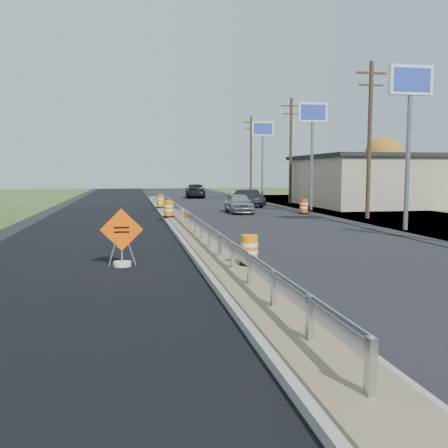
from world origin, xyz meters
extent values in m
plane|color=black|center=(0.00, 0.00, 0.00)|extent=(140.00, 140.00, 0.00)
cube|color=black|center=(-4.40, 10.00, 0.01)|extent=(7.20, 120.00, 0.01)
cube|color=gray|center=(0.00, 8.00, 0.09)|extent=(1.60, 55.00, 0.18)
cube|color=brown|center=(0.00, 8.00, 0.20)|extent=(1.25, 55.00, 0.05)
cube|color=silver|center=(0.00, -14.00, 0.58)|extent=(0.10, 0.15, 0.70)
cube|color=silver|center=(0.00, -12.00, 0.58)|extent=(0.10, 0.15, 0.70)
cube|color=silver|center=(0.00, -10.00, 0.58)|extent=(0.10, 0.15, 0.70)
cube|color=silver|center=(0.00, -8.00, 0.58)|extent=(0.10, 0.15, 0.70)
cube|color=silver|center=(0.00, -6.00, 0.58)|extent=(0.10, 0.15, 0.70)
cube|color=silver|center=(0.00, -4.00, 0.58)|extent=(0.10, 0.15, 0.70)
cube|color=silver|center=(0.00, -2.00, 0.58)|extent=(0.10, 0.15, 0.70)
cube|color=silver|center=(0.00, 0.00, 0.58)|extent=(0.10, 0.15, 0.70)
cube|color=silver|center=(0.00, 2.00, 0.58)|extent=(0.10, 0.15, 0.70)
cube|color=silver|center=(0.00, 4.00, 0.58)|extent=(0.10, 0.15, 0.70)
cube|color=silver|center=(0.00, 6.00, 0.58)|extent=(0.10, 0.15, 0.70)
cube|color=silver|center=(0.00, 8.00, 0.58)|extent=(0.10, 0.15, 0.70)
cube|color=silver|center=(0.00, 10.00, 0.58)|extent=(0.10, 0.15, 0.70)
cube|color=silver|center=(0.00, 12.00, 0.58)|extent=(0.10, 0.15, 0.70)
cube|color=silver|center=(0.00, 14.00, 0.58)|extent=(0.10, 0.15, 0.70)
cube|color=silver|center=(0.00, 16.00, 0.58)|extent=(0.10, 0.15, 0.70)
cube|color=silver|center=(0.00, 18.00, 0.58)|extent=(0.10, 0.15, 0.70)
cube|color=silver|center=(0.00, 20.00, 0.58)|extent=(0.10, 0.15, 0.70)
cube|color=silver|center=(0.00, 22.00, 0.58)|extent=(0.10, 0.15, 0.70)
cube|color=silver|center=(0.00, 24.00, 0.58)|extent=(0.10, 0.15, 0.70)
cube|color=silver|center=(0.00, 26.00, 0.58)|extent=(0.10, 0.15, 0.70)
cube|color=silver|center=(0.00, 28.00, 0.58)|extent=(0.10, 0.15, 0.70)
cube|color=silver|center=(0.00, 30.00, 0.58)|extent=(0.10, 0.15, 0.70)
cube|color=silver|center=(0.00, 32.00, 0.58)|extent=(0.10, 0.15, 0.70)
cube|color=silver|center=(0.00, 9.00, 0.78)|extent=(0.04, 46.00, 0.34)
cube|color=silver|center=(0.00, 9.00, 0.70)|extent=(0.06, 46.00, 0.03)
cube|color=silver|center=(0.00, 9.00, 0.86)|extent=(0.06, 46.00, 0.03)
cube|color=tan|center=(21.00, 20.00, 2.00)|extent=(18.00, 12.00, 4.00)
cube|color=black|center=(21.00, 20.00, 4.12)|extent=(18.50, 12.50, 0.30)
cube|color=black|center=(12.05, 20.00, 1.60)|extent=(0.08, 7.20, 2.20)
cylinder|color=slate|center=(10.50, 3.00, 3.40)|extent=(0.22, 0.22, 6.80)
cube|color=white|center=(10.50, 3.00, 7.20)|extent=(2.20, 0.25, 1.40)
cube|color=#263FB2|center=(10.50, 3.00, 7.20)|extent=(1.90, 0.30, 1.10)
cylinder|color=slate|center=(10.50, 16.00, 3.40)|extent=(0.22, 0.22, 6.80)
cube|color=white|center=(10.50, 16.00, 7.20)|extent=(2.20, 0.25, 1.40)
cube|color=#263FB2|center=(10.50, 16.00, 7.20)|extent=(1.90, 0.30, 1.10)
cylinder|color=slate|center=(10.50, 30.00, 3.40)|extent=(0.22, 0.22, 6.80)
cube|color=white|center=(10.50, 30.00, 7.20)|extent=(2.20, 0.25, 1.40)
cube|color=#263FB2|center=(10.50, 30.00, 7.20)|extent=(1.90, 0.30, 1.10)
cylinder|color=#473523|center=(11.50, 9.00, 4.70)|extent=(0.26, 0.26, 9.40)
cube|color=#473523|center=(11.50, 9.00, 8.70)|extent=(1.90, 0.12, 0.12)
cube|color=#473523|center=(11.50, 9.00, 8.00)|extent=(1.50, 0.10, 0.10)
cylinder|color=#473523|center=(11.50, 24.00, 4.70)|extent=(0.26, 0.26, 9.40)
cube|color=#473523|center=(11.50, 24.00, 8.70)|extent=(1.90, 0.12, 0.12)
cube|color=#473523|center=(11.50, 24.00, 8.00)|extent=(1.50, 0.10, 0.10)
cylinder|color=#473523|center=(11.50, 39.00, 4.70)|extent=(0.26, 0.26, 9.40)
cube|color=#473523|center=(11.50, 39.00, 8.70)|extent=(1.90, 0.12, 0.12)
cube|color=#473523|center=(11.50, 39.00, 8.00)|extent=(1.50, 0.10, 0.10)
cylinder|color=#473523|center=(26.00, 34.00, 1.54)|extent=(0.36, 0.36, 3.08)
sphere|color=#B07225|center=(26.00, 34.00, 4.55)|extent=(4.62, 4.62, 4.62)
cylinder|color=white|center=(-3.00, -4.05, 0.08)|extent=(0.53, 0.53, 0.15)
cube|color=slate|center=(-3.27, -4.05, 0.48)|extent=(0.32, 0.06, 0.92)
cube|color=slate|center=(-2.73, -4.05, 0.48)|extent=(0.32, 0.06, 0.92)
cube|color=slate|center=(-3.00, -4.00, 0.48)|extent=(0.05, 0.24, 0.94)
cube|color=#FF5205|center=(-3.00, -4.05, 1.12)|extent=(1.28, 0.10, 1.28)
cube|color=black|center=(-3.00, -4.07, 1.19)|extent=(0.46, 0.03, 0.05)
cube|color=black|center=(-3.00, -4.07, 1.05)|extent=(0.46, 0.03, 0.05)
cylinder|color=black|center=(0.55, -5.69, 0.27)|extent=(0.58, 0.58, 0.08)
cylinder|color=orange|center=(0.55, -5.69, 0.68)|extent=(0.46, 0.46, 0.81)
cylinder|color=white|center=(0.55, -5.69, 0.81)|extent=(0.48, 0.48, 0.11)
cylinder|color=white|center=(0.55, -5.69, 0.60)|extent=(0.48, 0.48, 0.11)
cylinder|color=black|center=(-0.55, 9.82, 0.27)|extent=(0.66, 0.66, 0.09)
cylinder|color=orange|center=(-0.55, 9.82, 0.74)|extent=(0.53, 0.53, 0.92)
cylinder|color=white|center=(-0.55, 9.82, 0.89)|extent=(0.54, 0.54, 0.12)
cylinder|color=white|center=(-0.55, 9.82, 0.65)|extent=(0.54, 0.54, 0.12)
cylinder|color=black|center=(-0.55, 17.80, 0.27)|extent=(0.63, 0.63, 0.08)
cylinder|color=orange|center=(-0.55, 17.80, 0.71)|extent=(0.50, 0.50, 0.88)
cylinder|color=white|center=(-0.55, 17.80, 0.86)|extent=(0.52, 0.52, 0.12)
cylinder|color=white|center=(-0.55, 17.80, 0.63)|extent=(0.52, 0.52, 0.12)
cylinder|color=black|center=(8.95, 13.25, 0.05)|extent=(0.69, 0.69, 0.09)
cylinder|color=#EA4509|center=(8.95, 13.25, 0.53)|extent=(0.55, 0.55, 0.97)
cylinder|color=white|center=(8.95, 13.25, 0.69)|extent=(0.57, 0.57, 0.13)
cylinder|color=white|center=(8.95, 13.25, 0.44)|extent=(0.57, 0.57, 0.13)
cylinder|color=black|center=(7.00, 23.26, 0.04)|extent=(0.65, 0.65, 0.09)
cylinder|color=orange|center=(7.00, 23.26, 0.50)|extent=(0.52, 0.52, 0.91)
cylinder|color=white|center=(7.00, 23.26, 0.65)|extent=(0.53, 0.53, 0.12)
cylinder|color=white|center=(7.00, 23.26, 0.41)|extent=(0.53, 0.53, 0.12)
imported|color=#A2A2A7|center=(4.74, 14.85, 0.69)|extent=(1.71, 4.09, 1.38)
imported|color=black|center=(6.95, 20.99, 0.70)|extent=(1.91, 4.37, 1.40)
imported|color=black|center=(4.45, 36.31, 0.76)|extent=(2.58, 5.40, 1.52)
camera|label=1|loc=(-2.72, -19.20, 2.84)|focal=40.00mm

